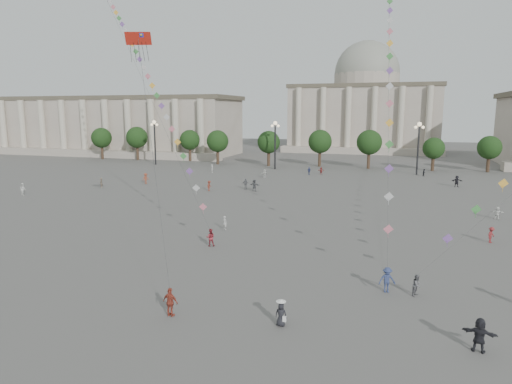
% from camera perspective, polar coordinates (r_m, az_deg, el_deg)
% --- Properties ---
extents(ground, '(360.00, 360.00, 0.00)m').
position_cam_1_polar(ground, '(32.75, -4.02, -12.90)').
color(ground, '#54514F').
rests_on(ground, ground).
extents(hall_west, '(84.00, 26.22, 17.20)m').
position_cam_1_polar(hall_west, '(149.33, -18.10, 7.90)').
color(hall_west, '#A29588').
rests_on(hall_west, ground).
extents(hall_central, '(48.30, 34.30, 35.50)m').
position_cam_1_polar(hall_central, '(157.68, 13.47, 10.31)').
color(hall_central, '#A29588').
rests_on(hall_central, ground).
extents(tree_row, '(137.12, 5.12, 8.00)m').
position_cam_1_polar(tree_row, '(106.89, 11.35, 5.90)').
color(tree_row, '#37291B').
rests_on(tree_row, ground).
extents(lamp_post_far_west, '(2.00, 0.90, 10.65)m').
position_cam_1_polar(lamp_post_far_west, '(113.09, -12.56, 7.07)').
color(lamp_post_far_west, '#262628').
rests_on(lamp_post_far_west, ground).
extents(lamp_post_mid_west, '(2.00, 0.90, 10.65)m').
position_cam_1_polar(lamp_post_mid_west, '(101.61, 2.40, 6.99)').
color(lamp_post_mid_west, '#262628').
rests_on(lamp_post_mid_west, ground).
extents(lamp_post_mid_east, '(2.00, 0.90, 10.65)m').
position_cam_1_polar(lamp_post_mid_east, '(98.29, 19.67, 6.32)').
color(lamp_post_mid_east, '#262628').
rests_on(lamp_post_mid_east, ground).
extents(person_crowd_0, '(0.94, 0.96, 1.62)m').
position_cam_1_polar(person_crowd_0, '(93.56, 6.65, 2.64)').
color(person_crowd_0, navy).
rests_on(person_crowd_0, ground).
extents(person_crowd_1, '(1.11, 1.00, 1.88)m').
position_cam_1_polar(person_crowd_1, '(78.80, -27.12, 0.31)').
color(person_crowd_1, silver).
rests_on(person_crowd_1, ground).
extents(person_crowd_2, '(1.24, 1.42, 1.90)m').
position_cam_1_polar(person_crowd_2, '(83.72, -13.62, 1.66)').
color(person_crowd_2, '#974129').
rests_on(person_crowd_2, ground).
extents(person_crowd_3, '(1.85, 0.89, 1.91)m').
position_cam_1_polar(person_crowd_3, '(28.23, 26.15, -15.75)').
color(person_crowd_3, black).
rests_on(person_crowd_3, ground).
extents(person_crowd_4, '(1.30, 1.50, 1.64)m').
position_cam_1_polar(person_crowd_4, '(88.69, 1.09, 2.31)').
color(person_crowd_4, silver).
rests_on(person_crowd_4, ground).
extents(person_crowd_7, '(1.46, 0.55, 1.54)m').
position_cam_1_polar(person_crowd_7, '(61.82, 27.93, -2.32)').
color(person_crowd_7, white).
rests_on(person_crowd_7, ground).
extents(person_crowd_8, '(1.07, 1.18, 1.58)m').
position_cam_1_polar(person_crowd_8, '(50.58, 27.34, -4.78)').
color(person_crowd_8, maroon).
rests_on(person_crowd_8, ground).
extents(person_crowd_9, '(1.87, 0.82, 1.94)m').
position_cam_1_polar(person_crowd_9, '(85.23, 23.81, 1.24)').
color(person_crowd_9, black).
rests_on(person_crowd_9, ground).
extents(person_crowd_10, '(0.56, 0.71, 1.69)m').
position_cam_1_polar(person_crowd_10, '(96.88, -5.50, 2.94)').
color(person_crowd_10, silver).
rests_on(person_crowd_10, ground).
extents(person_crowd_12, '(1.87, 0.91, 1.94)m').
position_cam_1_polar(person_crowd_12, '(73.62, -0.20, 0.83)').
color(person_crowd_12, '#5B5C60').
rests_on(person_crowd_12, ground).
extents(person_crowd_13, '(0.67, 0.59, 1.53)m').
position_cam_1_polar(person_crowd_13, '(49.98, -3.92, -3.86)').
color(person_crowd_13, '#B8B8B4').
rests_on(person_crowd_13, ground).
extents(person_crowd_16, '(1.08, 0.46, 1.83)m').
position_cam_1_polar(person_crowd_16, '(75.38, -1.31, 1.01)').
color(person_crowd_16, slate).
rests_on(person_crowd_16, ground).
extents(person_crowd_17, '(0.72, 1.14, 1.69)m').
position_cam_1_polar(person_crowd_17, '(74.34, -5.86, 0.77)').
color(person_crowd_17, maroon).
rests_on(person_crowd_17, ground).
extents(person_crowd_18, '(0.83, 0.89, 1.48)m').
position_cam_1_polar(person_crowd_18, '(96.96, 20.29, 2.30)').
color(person_crowd_18, black).
rests_on(person_crowd_18, ground).
extents(person_crowd_19, '(1.44, 0.89, 1.48)m').
position_cam_1_polar(person_crowd_19, '(94.52, 8.14, 2.64)').
color(person_crowd_19, maroon).
rests_on(person_crowd_19, ground).
extents(person_crowd_21, '(0.73, 0.67, 1.67)m').
position_cam_1_polar(person_crowd_21, '(81.53, -18.77, 1.10)').
color(person_crowd_21, gray).
rests_on(person_crowd_21, ground).
extents(tourist_0, '(1.15, 0.62, 1.87)m').
position_cam_1_polar(tourist_0, '(29.95, -10.65, -13.38)').
color(tourist_0, '#9E3C2B').
rests_on(tourist_0, ground).
extents(kite_flyer_0, '(1.00, 0.90, 1.70)m').
position_cam_1_polar(kite_flyer_0, '(44.07, -5.71, -5.68)').
color(kite_flyer_0, maroon).
rests_on(kite_flyer_0, ground).
extents(kite_flyer_1, '(1.35, 1.02, 1.85)m').
position_cam_1_polar(kite_flyer_1, '(34.36, 16.07, -10.50)').
color(kite_flyer_1, navy).
rests_on(kite_flyer_1, ground).
extents(kite_flyer_2, '(0.89, 0.95, 1.55)m').
position_cam_1_polar(kite_flyer_2, '(34.44, 19.48, -10.91)').
color(kite_flyer_2, '#5D5D61').
rests_on(kite_flyer_2, ground).
extents(hat_person, '(0.72, 0.60, 1.69)m').
position_cam_1_polar(hat_person, '(28.34, 3.15, -14.92)').
color(hat_person, black).
rests_on(hat_person, ground).
extents(dragon_kite, '(5.30, 6.22, 22.22)m').
position_cam_1_polar(dragon_kite, '(41.61, -14.42, 16.92)').
color(dragon_kite, '#AD1E12').
rests_on(dragon_kite, ground).
extents(kite_train_west, '(34.31, 32.16, 59.13)m').
position_cam_1_polar(kite_train_west, '(66.43, -14.97, 16.52)').
color(kite_train_west, '#3F3F3F').
rests_on(kite_train_west, ground).
extents(kite_train_mid, '(3.90, 56.58, 73.43)m').
position_cam_1_polar(kite_train_mid, '(63.86, 16.35, 21.69)').
color(kite_train_mid, '#3F3F3F').
rests_on(kite_train_mid, ground).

